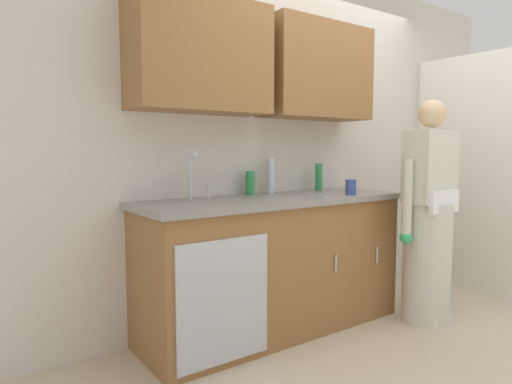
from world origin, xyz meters
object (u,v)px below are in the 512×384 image
Objects in this scene: sink at (207,204)px; bottle_dish_liquid at (250,183)px; person_at_sink at (428,228)px; bottle_water_tall at (271,176)px; bottle_cleaner_spray at (319,177)px; cup_by_sink at (351,187)px; knife_on_counter at (316,195)px.

sink is 0.53m from bottle_dish_liquid.
sink is 1.65m from person_at_sink.
sink reaches higher than bottle_water_tall.
bottle_cleaner_spray reaches higher than cup_by_sink.
person_at_sink is 6.75× the size of knife_on_counter.
bottle_water_tall is 0.59m from cup_by_sink.
bottle_cleaner_spray is at bearing -45.05° from knife_on_counter.
bottle_dish_liquid is at bearing 176.07° from bottle_cleaner_spray.
knife_on_counter is (-0.25, 0.10, -0.05)m from cup_by_sink.
knife_on_counter is (-0.28, -0.27, -0.10)m from bottle_cleaner_spray.
cup_by_sink is at bearing -10.82° from sink.
bottle_cleaner_spray is 0.90× the size of knife_on_counter.
bottle_water_tall is 0.37m from knife_on_counter.
sink is 0.70m from bottle_water_tall.
bottle_water_tall is 1.53× the size of bottle_dish_liquid.
sink is at bearing 169.18° from cup_by_sink.
sink is 0.31× the size of person_at_sink.
cup_by_sink is (0.60, -0.41, -0.03)m from bottle_dish_liquid.
bottle_water_tall is at bearing 135.71° from cup_by_sink.
knife_on_counter is (0.17, -0.31, -0.13)m from bottle_water_tall.
bottle_dish_liquid reaches higher than cup_by_sink.
person_at_sink is at bearing -34.59° from bottle_dish_liquid.
bottle_dish_liquid is 0.72× the size of knife_on_counter.
cup_by_sink is 0.46× the size of knife_on_counter.
knife_on_counter is at bearing 158.00° from cup_by_sink.
person_at_sink is 0.87m from knife_on_counter.
person_at_sink is (1.54, -0.53, -0.23)m from sink.
bottle_cleaner_spray is (-0.44, 0.69, 0.36)m from person_at_sink.
bottle_water_tall is 1.22× the size of bottle_cleaner_spray.
bottle_cleaner_spray is (1.11, 0.16, 0.12)m from sink.
cup_by_sink is (-0.47, 0.32, 0.30)m from person_at_sink.
bottle_water_tall is at bearing 175.29° from bottle_cleaner_spray.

